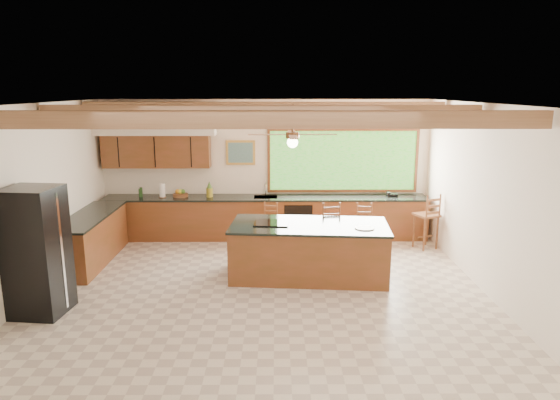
{
  "coord_description": "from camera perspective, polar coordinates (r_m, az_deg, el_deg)",
  "views": [
    {
      "loc": [
        0.23,
        -7.68,
        3.23
      ],
      "look_at": [
        0.3,
        0.8,
        1.32
      ],
      "focal_mm": 32.0,
      "sensor_mm": 36.0,
      "label": 1
    }
  ],
  "objects": [
    {
      "name": "ground",
      "position": [
        8.34,
        -2.04,
        -10.14
      ],
      "size": [
        7.2,
        7.2,
        0.0
      ],
      "primitive_type": "plane",
      "color": "beige",
      "rests_on": "ground"
    },
    {
      "name": "room_shell",
      "position": [
        8.4,
        -3.19,
        5.7
      ],
      "size": [
        7.27,
        6.54,
        3.02
      ],
      "color": "white",
      "rests_on": "ground"
    },
    {
      "name": "counter_run",
      "position": [
        10.62,
        -6.11,
        -2.5
      ],
      "size": [
        7.12,
        3.1,
        1.27
      ],
      "color": "brown",
      "rests_on": "ground"
    },
    {
      "name": "island",
      "position": [
        8.75,
        3.32,
        -5.74
      ],
      "size": [
        2.79,
        1.49,
        0.96
      ],
      "rotation": [
        0.0,
        0.0,
        -0.09
      ],
      "color": "brown",
      "rests_on": "ground"
    },
    {
      "name": "refrigerator",
      "position": [
        8.0,
        -26.09,
        -5.31
      ],
      "size": [
        0.8,
        0.78,
        1.88
      ],
      "rotation": [
        0.0,
        0.0,
        -0.1
      ],
      "color": "black",
      "rests_on": "ground"
    },
    {
      "name": "bar_stool_a",
      "position": [
        10.43,
        -0.85,
        -2.19
      ],
      "size": [
        0.41,
        0.41,
        0.94
      ],
      "rotation": [
        0.0,
        0.0,
        -0.24
      ],
      "color": "brown",
      "rests_on": "ground"
    },
    {
      "name": "bar_stool_b",
      "position": [
        10.28,
        9.58,
        -2.39
      ],
      "size": [
        0.4,
        0.4,
        1.0
      ],
      "rotation": [
        0.0,
        0.0,
        -0.12
      ],
      "color": "brown",
      "rests_on": "ground"
    },
    {
      "name": "bar_stool_c",
      "position": [
        9.62,
        5.63,
        -2.82
      ],
      "size": [
        0.47,
        0.47,
        1.13
      ],
      "rotation": [
        0.0,
        0.0,
        0.16
      ],
      "color": "brown",
      "rests_on": "ground"
    },
    {
      "name": "bar_stool_d",
      "position": [
        10.55,
        16.49,
        -1.81
      ],
      "size": [
        0.55,
        0.55,
        1.16
      ],
      "rotation": [
        0.0,
        0.0,
        0.41
      ],
      "color": "brown",
      "rests_on": "ground"
    }
  ]
}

